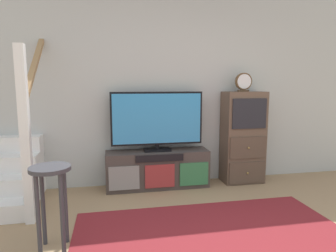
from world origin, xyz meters
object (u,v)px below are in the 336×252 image
(media_console, at_px, (158,169))
(bar_stool_near, at_px, (51,188))
(television, at_px, (157,120))
(desk_clock, at_px, (244,82))
(side_cabinet, at_px, (243,137))

(media_console, xyz_separation_m, bar_stool_near, (-1.13, -1.35, 0.29))
(television, bearing_deg, desk_clock, -1.34)
(desk_clock, bearing_deg, media_console, 179.77)
(television, distance_m, side_cabinet, 1.28)
(media_console, height_order, television, television)
(media_console, height_order, desk_clock, desk_clock)
(media_console, xyz_separation_m, side_cabinet, (1.25, 0.01, 0.40))
(side_cabinet, relative_size, desk_clock, 5.00)
(television, relative_size, desk_clock, 4.76)
(television, xyz_separation_m, desk_clock, (1.22, -0.03, 0.50))
(television, bearing_deg, bar_stool_near, -129.31)
(side_cabinet, bearing_deg, desk_clock, -152.99)
(media_console, xyz_separation_m, television, (0.00, 0.02, 0.68))
(desk_clock, bearing_deg, side_cabinet, 27.01)
(media_console, xyz_separation_m, desk_clock, (1.22, -0.00, 1.18))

